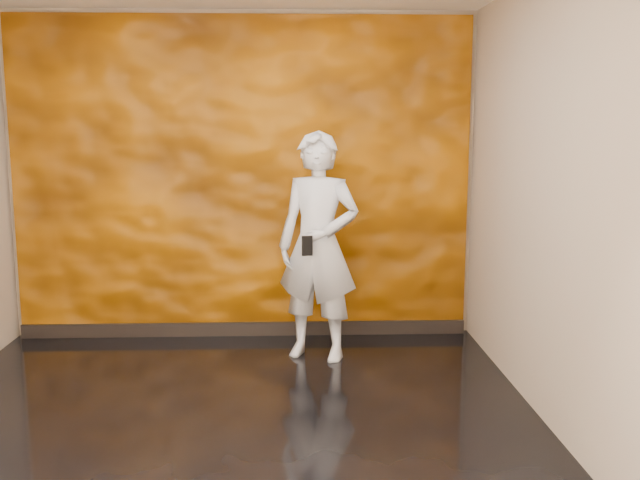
{
  "coord_description": "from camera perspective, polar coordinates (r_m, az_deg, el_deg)",
  "views": [
    {
      "loc": [
        0.42,
        -4.19,
        1.85
      ],
      "look_at": [
        0.62,
        0.91,
        1.02
      ],
      "focal_mm": 40.0,
      "sensor_mm": 36.0,
      "label": 1
    }
  ],
  "objects": [
    {
      "name": "baseboard",
      "position": [
        6.38,
        -6.01,
        -7.08
      ],
      "size": [
        3.9,
        0.04,
        0.12
      ],
      "primitive_type": "cube",
      "color": "black",
      "rests_on": "ground"
    },
    {
      "name": "room",
      "position": [
        4.24,
        -7.98,
        3.07
      ],
      "size": [
        4.02,
        4.02,
        2.81
      ],
      "color": "black",
      "rests_on": "ground"
    },
    {
      "name": "feature_wall",
      "position": [
        6.19,
        -6.19,
        4.84
      ],
      "size": [
        3.9,
        0.06,
        2.75
      ],
      "primitive_type": "cube",
      "color": "#C76800",
      "rests_on": "ground"
    },
    {
      "name": "phone",
      "position": [
        5.36,
        -1.03,
        -0.46
      ],
      "size": [
        0.08,
        0.03,
        0.15
      ],
      "primitive_type": "cube",
      "rotation": [
        0.0,
        0.0,
        0.17
      ],
      "color": "black",
      "rests_on": "man"
    },
    {
      "name": "man",
      "position": [
        5.6,
        -0.13,
        -0.51
      ],
      "size": [
        0.77,
        0.64,
        1.8
      ],
      "primitive_type": "imported",
      "rotation": [
        0.0,
        0.0,
        -0.37
      ],
      "color": "#ADB3BD",
      "rests_on": "ground"
    }
  ]
}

